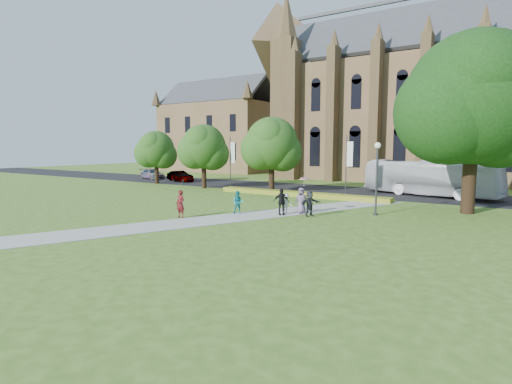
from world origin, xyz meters
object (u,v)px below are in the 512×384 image
Objects in this scene: streetlamp at (377,170)px; large_tree at (474,99)px; car_1 at (180,176)px; tour_coach at (430,178)px; car_0 at (182,177)px; car_2 at (152,174)px; pedestrian_0 at (181,204)px.

streetlamp is 0.40× the size of large_tree.
car_1 is at bearing 167.28° from large_tree.
car_0 is (-31.70, -1.70, -1.15)m from tour_coach.
car_2 is 2.62× the size of pedestrian_0.
tour_coach is at bearing 114.14° from large_tree.
car_1 is at bearing 72.75° from car_0.
streetlamp reaches higher than car_2.
streetlamp is 14.13m from pedestrian_0.
large_tree reaches higher than pedestrian_0.
car_0 is 7.31m from car_2.
car_2 is at bearing 168.40° from large_tree.
large_tree is 3.39× the size of car_0.
car_0 is 0.78× the size of car_2.
car_1 is (-36.98, 8.35, -7.63)m from large_tree.
large_tree reaches higher than tour_coach.
car_1 is at bearing 106.37° from tour_coach.
car_2 is at bearing 105.33° from tour_coach.
pedestrian_0 reaches higher than car_1.
car_0 is at bearing 158.12° from streetlamp.
streetlamp is at bearing -102.69° from car_1.
car_1 is at bearing 157.80° from streetlamp.
large_tree is at bearing 39.29° from streetlamp.
large_tree reaches higher than streetlamp.
streetlamp is 1.34× the size of car_0.
large_tree is at bearing 36.82° from pedestrian_0.
large_tree is 37.53m from car_0.
tour_coach is 3.34× the size of car_0.
tour_coach is 2.59× the size of car_2.
car_2 is at bearing 94.83° from car_1.
large_tree reaches higher than car_0.
streetlamp is 2.73× the size of pedestrian_0.
car_2 is 34.48m from pedestrian_0.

